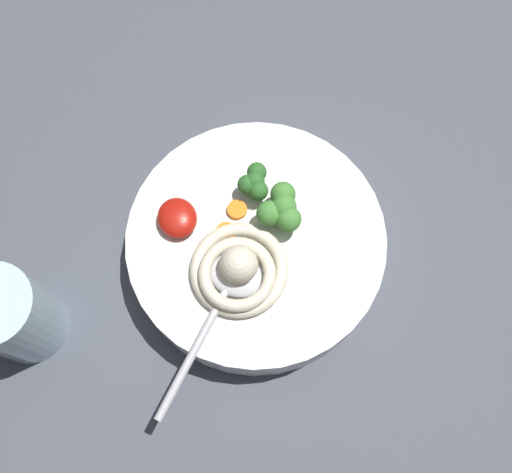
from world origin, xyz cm
name	(u,v)px	position (x,y,z in cm)	size (l,w,h in cm)	color
table_slab	(263,234)	(0.00, 0.00, 1.48)	(99.77, 99.77, 2.97)	#474C56
soup_bowl	(256,245)	(2.30, -1.73, 5.81)	(26.15, 26.15, 5.50)	white
noodle_pile	(239,269)	(5.25, -4.67, 9.79)	(10.55, 10.34, 4.24)	beige
soup_spoon	(228,286)	(6.32, -6.14, 9.26)	(14.09, 15.01, 1.60)	#B7B7BC
chili_sauce_dollop	(177,218)	(-2.05, -8.43, 9.44)	(4.33, 3.89, 1.95)	#B2190F
broccoli_floret_far	(255,182)	(-2.45, 0.06, 10.40)	(3.91, 3.36, 3.09)	#7A9E60
broccoli_floret_front	(282,209)	(1.36, 1.35, 10.89)	(4.89, 4.21, 3.87)	#7A9E60
carrot_slice_left	(237,210)	(-0.98, -2.50, 8.75)	(2.00, 2.00, 0.56)	orange
carrot_slice_extra_b	(226,233)	(0.94, -4.40, 8.77)	(2.09, 2.09, 0.61)	orange
drinking_glass	(13,316)	(1.33, -26.27, 8.35)	(7.70, 7.70, 10.76)	silver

